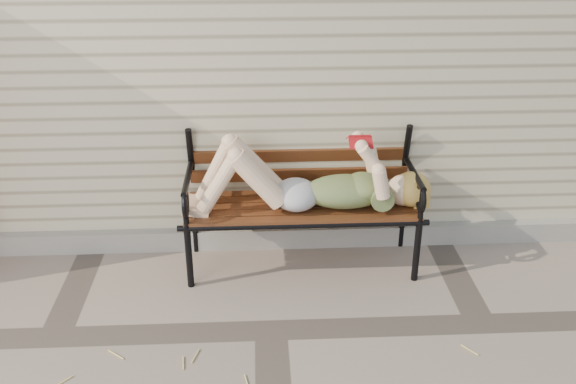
{
  "coord_description": "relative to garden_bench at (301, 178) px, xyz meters",
  "views": [
    {
      "loc": [
        -0.05,
        -3.03,
        2.36
      ],
      "look_at": [
        0.13,
        0.53,
        0.64
      ],
      "focal_mm": 40.0,
      "sensor_mm": 36.0,
      "label": 1
    }
  ],
  "objects": [
    {
      "name": "ground",
      "position": [
        -0.23,
        -0.82,
        -0.6
      ],
      "size": [
        80.0,
        80.0,
        0.0
      ],
      "primitive_type": "plane",
      "color": "gray",
      "rests_on": "ground"
    },
    {
      "name": "foundation_strip",
      "position": [
        -0.23,
        0.15,
        -0.53
      ],
      "size": [
        8.0,
        0.1,
        0.15
      ],
      "primitive_type": "cube",
      "color": "#9D998E",
      "rests_on": "ground"
    },
    {
      "name": "garden_bench",
      "position": [
        0.0,
        0.0,
        0.0
      ],
      "size": [
        1.66,
        0.66,
        1.08
      ],
      "color": "black",
      "rests_on": "ground"
    },
    {
      "name": "reading_woman",
      "position": [
        0.01,
        -0.13,
        0.04
      ],
      "size": [
        1.57,
        0.36,
        0.49
      ],
      "color": "#0A3A48",
      "rests_on": "ground"
    }
  ]
}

